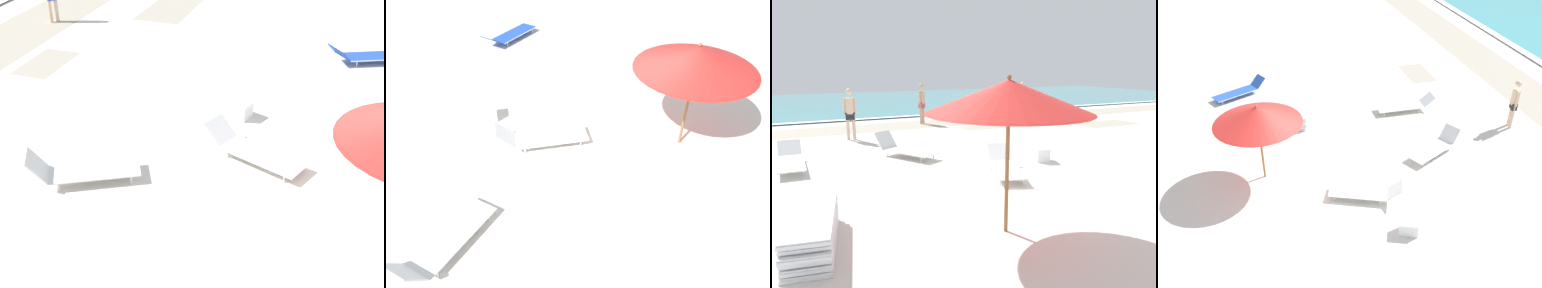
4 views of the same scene
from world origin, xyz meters
The scene contains 9 objects.
ground_plane centered at (0.00, 0.01, -0.08)m, with size 60.00×60.00×0.16m.
beach_umbrella centered at (-1.03, -1.54, 2.08)m, with size 2.47×2.47×2.40m.
lounger_stack centered at (-3.75, -0.76, 0.25)m, with size 0.95×2.01×0.49m.
sun_lounger_under_umbrella centered at (-6.69, -2.04, 0.21)m, with size 1.52×2.19×0.56m.
sun_lounger_beside_umbrella centered at (-3.87, 3.97, 0.21)m, with size 0.65×2.19×0.54m.
sun_lounger_near_water_right centered at (-0.95, 3.86, 0.22)m, with size 1.45×2.01×0.63m.
sun_lounger_mid_beach_solo centered at (0.65, 1.11, 0.22)m, with size 1.32×2.10×0.56m.
beachgoer_shoreline_child centered at (-1.83, 7.11, 1.00)m, with size 0.44×0.27×1.76m.
cooler_box centered at (2.23, 1.76, 0.19)m, with size 0.51×0.59×0.37m.
Camera 4 is at (9.44, -1.61, 7.78)m, focal length 40.00 mm.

